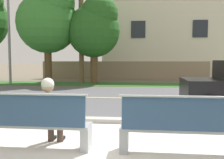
% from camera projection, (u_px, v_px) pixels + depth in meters
% --- Properties ---
extents(ground_plane, '(140.00, 140.00, 0.00)m').
position_uv_depth(ground_plane, '(128.00, 93.00, 12.15)').
color(ground_plane, '#665B4C').
extents(sidewalk_pavement, '(44.00, 3.60, 0.01)m').
position_uv_depth(sidewalk_pavement, '(106.00, 149.00, 4.62)').
color(sidewalk_pavement, beige).
rests_on(sidewalk_pavement, ground_plane).
extents(curb_edge, '(44.00, 0.30, 0.11)m').
position_uv_depth(curb_edge, '(116.00, 121.00, 6.54)').
color(curb_edge, '#ADA89E').
rests_on(curb_edge, ground_plane).
extents(street_asphalt, '(52.00, 8.00, 0.01)m').
position_uv_depth(street_asphalt, '(126.00, 98.00, 10.66)').
color(street_asphalt, '#515156').
rests_on(street_asphalt, ground_plane).
extents(road_centre_line, '(48.00, 0.14, 0.01)m').
position_uv_depth(road_centre_line, '(126.00, 98.00, 10.66)').
color(road_centre_line, '#E0CC4C').
rests_on(road_centre_line, ground_plane).
extents(far_verge_grass, '(48.00, 2.80, 0.02)m').
position_uv_depth(far_verge_grass, '(132.00, 84.00, 16.39)').
color(far_verge_grass, '#2D6026').
rests_on(far_verge_grass, ground_plane).
extents(bench_left, '(2.07, 0.48, 1.01)m').
position_uv_depth(bench_left, '(31.00, 123.00, 4.58)').
color(bench_left, '#9EA0A8').
rests_on(bench_left, ground_plane).
extents(bench_right, '(2.07, 0.48, 1.01)m').
position_uv_depth(bench_right, '(183.00, 127.00, 4.30)').
color(bench_right, '#9EA0A8').
rests_on(bench_right, ground_plane).
extents(seated_person_olive, '(0.52, 0.68, 1.25)m').
position_uv_depth(seated_person_olive, '(50.00, 110.00, 4.71)').
color(seated_person_olive, '#47382D').
rests_on(seated_person_olive, ground_plane).
extents(streetlamp, '(0.24, 2.10, 6.97)m').
position_uv_depth(streetlamp, '(10.00, 21.00, 16.75)').
color(streetlamp, gray).
rests_on(streetlamp, ground_plane).
extents(shade_tree_left, '(3.91, 3.91, 6.45)m').
position_uv_depth(shade_tree_left, '(49.00, 18.00, 16.80)').
color(shade_tree_left, brown).
rests_on(shade_tree_left, ground_plane).
extents(shade_tree_centre, '(3.37, 3.37, 5.56)m').
position_uv_depth(shade_tree_centre, '(95.00, 27.00, 16.78)').
color(shade_tree_centre, brown).
rests_on(shade_tree_centre, ground_plane).
extents(garden_wall, '(13.00, 0.36, 1.40)m').
position_uv_depth(garden_wall, '(124.00, 70.00, 20.70)').
color(garden_wall, gray).
rests_on(garden_wall, ground_plane).
extents(house_across_street, '(11.10, 6.91, 7.60)m').
position_uv_depth(house_across_street, '(165.00, 33.00, 23.24)').
color(house_across_street, beige).
rests_on(house_across_street, ground_plane).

